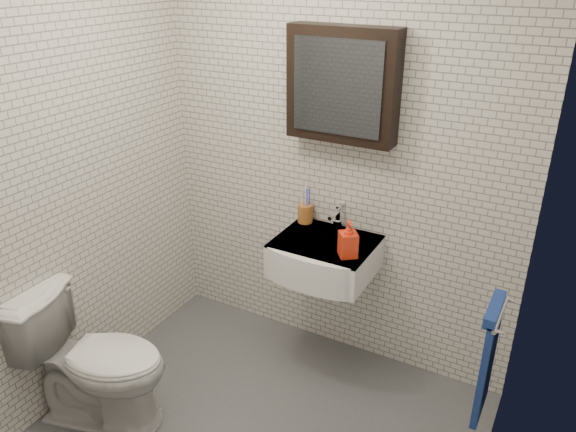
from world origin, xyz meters
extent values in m
cube|color=silver|center=(0.00, 1.00, 1.25)|extent=(2.20, 0.02, 2.50)
cube|color=silver|center=(0.00, -1.00, 1.25)|extent=(2.20, 0.02, 2.50)
cube|color=silver|center=(-1.10, 0.00, 1.25)|extent=(0.02, 2.00, 2.50)
cube|color=silver|center=(1.10, 0.00, 1.25)|extent=(0.02, 2.00, 2.50)
cube|color=white|center=(0.05, 0.78, 0.75)|extent=(0.55, 0.45, 0.20)
cylinder|color=silver|center=(0.05, 0.80, 0.84)|extent=(0.31, 0.31, 0.02)
cylinder|color=silver|center=(0.05, 0.80, 0.85)|extent=(0.04, 0.04, 0.01)
cube|color=white|center=(0.05, 0.78, 0.84)|extent=(0.55, 0.45, 0.01)
cylinder|color=silver|center=(0.05, 0.94, 0.88)|extent=(0.06, 0.06, 0.06)
cylinder|color=silver|center=(0.05, 0.94, 0.94)|extent=(0.03, 0.03, 0.08)
cylinder|color=silver|center=(0.05, 0.88, 0.97)|extent=(0.02, 0.12, 0.02)
cube|color=silver|center=(0.05, 0.97, 0.99)|extent=(0.02, 0.09, 0.01)
cube|color=black|center=(0.05, 0.93, 1.70)|extent=(0.60, 0.14, 0.60)
cube|color=#3F444C|center=(0.05, 0.85, 1.70)|extent=(0.49, 0.01, 0.49)
cylinder|color=silver|center=(1.06, 0.35, 0.95)|extent=(0.02, 0.30, 0.02)
cylinder|color=silver|center=(1.08, 0.48, 0.95)|extent=(0.04, 0.02, 0.02)
cylinder|color=silver|center=(1.08, 0.22, 0.95)|extent=(0.04, 0.02, 0.02)
cube|color=navy|center=(1.05, 0.35, 0.68)|extent=(0.03, 0.26, 0.54)
cube|color=navy|center=(1.04, 0.35, 0.96)|extent=(0.05, 0.26, 0.05)
cylinder|color=#A36228|center=(-0.17, 0.94, 0.91)|extent=(0.11, 0.11, 0.11)
cylinder|color=white|center=(-0.18, 0.93, 0.98)|extent=(0.02, 0.03, 0.22)
cylinder|color=#4556DF|center=(-0.15, 0.93, 0.97)|extent=(0.02, 0.02, 0.19)
cylinder|color=white|center=(-0.17, 0.96, 0.99)|extent=(0.03, 0.04, 0.23)
cylinder|color=#4556DF|center=(-0.14, 0.95, 0.97)|extent=(0.03, 0.05, 0.20)
imported|color=orange|center=(0.23, 0.67, 0.95)|extent=(0.13, 0.13, 0.21)
imported|color=white|center=(-0.80, -0.23, 0.39)|extent=(0.85, 0.63, 0.78)
camera|label=1|loc=(1.22, -1.80, 2.32)|focal=35.00mm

